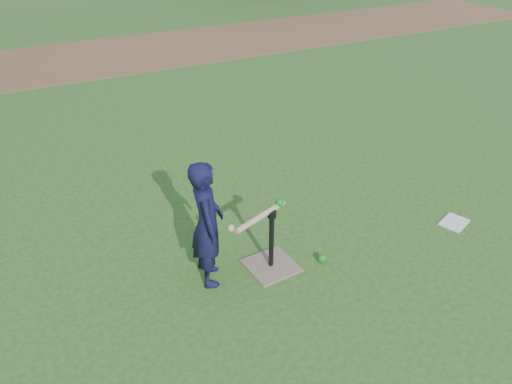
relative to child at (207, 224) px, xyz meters
name	(u,v)px	position (x,y,z in m)	size (l,w,h in m)	color
ground	(257,253)	(0.53, 0.12, -0.59)	(80.00, 80.00, 0.00)	#285116
dirt_strip	(92,58)	(0.53, 7.62, -0.58)	(24.00, 3.00, 0.01)	brown
child	(207,224)	(0.00, 0.00, 0.00)	(0.43, 0.28, 1.17)	black
wiffle_ball_ground	(322,258)	(1.02, -0.28, -0.55)	(0.08, 0.08, 0.08)	#0C8717
clipboard	(454,222)	(2.62, -0.38, -0.58)	(0.30, 0.23, 0.01)	silver
batting_tee	(271,257)	(0.56, -0.12, -0.48)	(0.46, 0.46, 0.61)	#7F6650
swing_action	(262,215)	(0.46, -0.13, 0.03)	(0.62, 0.26, 0.11)	tan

